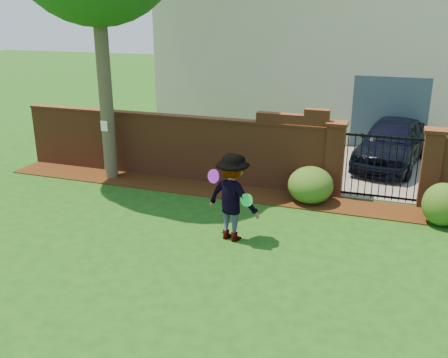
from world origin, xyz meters
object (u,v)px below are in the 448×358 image
(frisbee_green, at_px, (247,200))
(frisbee_purple, at_px, (214,176))
(man, at_px, (231,198))
(car, at_px, (390,144))

(frisbee_green, bearing_deg, frisbee_purple, 165.97)
(frisbee_purple, height_order, frisbee_green, frisbee_purple)
(frisbee_purple, bearing_deg, man, 4.45)
(car, xyz_separation_m, frisbee_green, (-2.46, -6.40, 0.27))
(man, relative_size, frisbee_purple, 6.42)
(frisbee_purple, xyz_separation_m, frisbee_green, (0.74, -0.19, -0.34))
(man, bearing_deg, frisbee_purple, 20.54)
(man, xyz_separation_m, frisbee_purple, (-0.36, -0.03, 0.42))
(frisbee_purple, bearing_deg, frisbee_green, -14.03)
(car, bearing_deg, man, -104.40)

